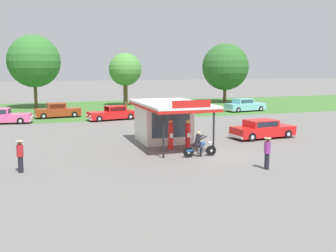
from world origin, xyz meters
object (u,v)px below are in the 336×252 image
gas_pump_offside (188,136)px  bystander_standing_back_lot (267,152)px  parked_car_back_row_left (184,107)px  parked_car_back_row_far_right (1,117)px  parked_car_back_row_centre_right (113,114)px  motorcycle_with_rider (199,146)px  bystander_admiring_sedan (20,155)px  parked_car_back_row_far_left (245,105)px  gas_pump_nearside (171,137)px  parked_car_second_row_spare (58,111)px  featured_classic_sedan (262,129)px

gas_pump_offside → bystander_standing_back_lot: gas_pump_offside is taller
bystander_standing_back_lot → parked_car_back_row_left: bearing=78.9°
parked_car_back_row_far_right → bystander_standing_back_lot: (15.01, -23.33, 0.26)m
parked_car_back_row_centre_right → parked_car_back_row_left: bearing=21.4°
motorcycle_with_rider → bystander_admiring_sedan: (-10.26, -0.47, 0.26)m
parked_car_back_row_far_right → parked_car_back_row_far_left: size_ratio=1.05×
motorcycle_with_rider → parked_car_back_row_centre_right: 18.78m
gas_pump_nearside → parked_car_back_row_far_right: gas_pump_nearside is taller
motorcycle_with_rider → parked_car_second_row_spare: 23.77m
featured_classic_sedan → gas_pump_offside: bearing=-161.9°
gas_pump_offside → motorcycle_with_rider: bearing=-91.5°
bystander_standing_back_lot → parked_car_back_row_far_right: bearing=122.8°
motorcycle_with_rider → parked_car_back_row_left: bearing=71.7°
bystander_admiring_sedan → bystander_standing_back_lot: bearing=-15.5°
gas_pump_nearside → bystander_standing_back_lot: 6.91m
motorcycle_with_rider → bystander_standing_back_lot: bearing=-60.1°
parked_car_back_row_left → parked_car_second_row_spare: parked_car_second_row_spare is taller
featured_classic_sedan → parked_car_back_row_far_left: 19.07m
parked_car_back_row_left → parked_car_second_row_spare: (-14.69, 0.29, -0.00)m
parked_car_back_row_left → parked_car_back_row_far_left: bearing=-5.1°
motorcycle_with_rider → featured_classic_sedan: size_ratio=0.41×
gas_pump_nearside → parked_car_back_row_far_left: bearing=49.8°
parked_car_back_row_left → parked_car_second_row_spare: bearing=178.9°
bystander_standing_back_lot → bystander_admiring_sedan: bystander_standing_back_lot is taller
gas_pump_offside → parked_car_second_row_spare: (-7.35, 20.54, -0.22)m
featured_classic_sedan → parked_car_back_row_centre_right: (-9.09, 14.28, -0.01)m
parked_car_back_row_far_left → parked_car_back_row_centre_right: bearing=-170.3°
parked_car_back_row_left → parked_car_back_row_far_left: (7.96, -0.71, 0.01)m
gas_pump_nearside → parked_car_back_row_far_right: bearing=123.8°
bystander_standing_back_lot → parked_car_second_row_spare: bearing=109.8°
parked_car_back_row_left → bystander_standing_back_lot: bearing=-101.1°
featured_classic_sedan → parked_car_second_row_spare: bearing=128.5°
gas_pump_nearside → parked_car_back_row_far_left: (16.51, 19.54, -0.24)m
gas_pump_nearside → parked_car_back_row_far_left: gas_pump_nearside is taller
featured_classic_sedan → bystander_admiring_sedan: (-17.43, -4.86, 0.24)m
gas_pump_offside → bystander_admiring_sedan: size_ratio=1.20×
gas_pump_nearside → parked_car_back_row_centre_right: 16.62m
motorcycle_with_rider → parked_car_back_row_far_left: bearing=54.6°
parked_car_back_row_centre_right → gas_pump_offside: bearing=-83.2°
gas_pump_nearside → featured_classic_sedan: gas_pump_nearside is taller
bystander_standing_back_lot → featured_classic_sedan: bearing=59.5°
parked_car_back_row_left → parked_car_second_row_spare: 14.70m
parked_car_back_row_centre_right → bystander_standing_back_lot: size_ratio=3.12×
parked_car_back_row_far_left → bystander_standing_back_lot: bystander_standing_back_lot is taller
bystander_admiring_sedan → parked_car_back_row_centre_right: bearing=66.5°
motorcycle_with_rider → parked_car_back_row_centre_right: bearing=95.9°
motorcycle_with_rider → parked_car_second_row_spare: bearing=107.9°
gas_pump_nearside → bystander_admiring_sedan: (-9.10, -2.54, -0.05)m
gas_pump_nearside → bystander_standing_back_lot: size_ratio=1.20×
parked_car_back_row_left → bystander_standing_back_lot: size_ratio=3.17×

